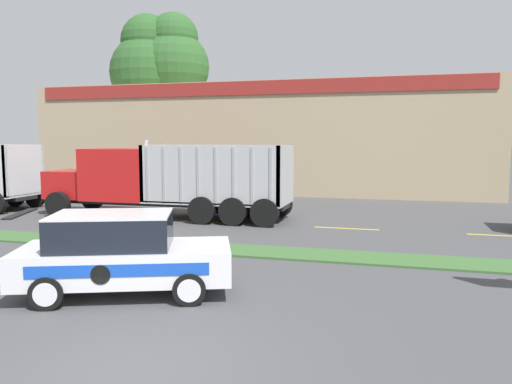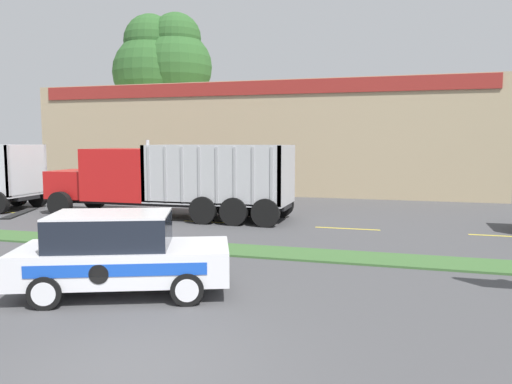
{
  "view_description": "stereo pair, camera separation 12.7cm",
  "coord_description": "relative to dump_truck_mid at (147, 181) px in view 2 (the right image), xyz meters",
  "views": [
    {
      "loc": [
        3.55,
        -6.15,
        3.27
      ],
      "look_at": [
        -0.3,
        7.81,
        1.78
      ],
      "focal_mm": 35.0,
      "sensor_mm": 36.0,
      "label": 1
    },
    {
      "loc": [
        3.67,
        -6.11,
        3.27
      ],
      "look_at": [
        -0.3,
        7.81,
        1.78
      ],
      "focal_mm": 35.0,
      "sensor_mm": 36.0,
      "label": 2
    }
  ],
  "objects": [
    {
      "name": "ground_plane",
      "position": [
        6.75,
        -13.25,
        -1.53
      ],
      "size": [
        600.0,
        600.0,
        0.0
      ],
      "primitive_type": "plane",
      "color": "#474749"
    },
    {
      "name": "grass_verge",
      "position": [
        6.75,
        -5.5,
        -1.5
      ],
      "size": [
        120.0,
        1.51,
        0.06
      ],
      "primitive_type": "cube",
      "color": "#3D6633",
      "rests_on": "ground_plane"
    },
    {
      "name": "centre_line_3",
      "position": [
        -2.14,
        -0.75,
        -1.52
      ],
      "size": [
        2.4,
        0.14,
        0.01
      ],
      "primitive_type": "cube",
      "color": "yellow",
      "rests_on": "ground_plane"
    },
    {
      "name": "centre_line_4",
      "position": [
        3.26,
        -0.75,
        -1.52
      ],
      "size": [
        2.4,
        0.14,
        0.01
      ],
      "primitive_type": "cube",
      "color": "yellow",
      "rests_on": "ground_plane"
    },
    {
      "name": "centre_line_5",
      "position": [
        8.66,
        -0.75,
        -1.52
      ],
      "size": [
        2.4,
        0.14,
        0.01
      ],
      "primitive_type": "cube",
      "color": "yellow",
      "rests_on": "ground_plane"
    },
    {
      "name": "centre_line_6",
      "position": [
        14.06,
        -0.75,
        -1.52
      ],
      "size": [
        2.4,
        0.14,
        0.01
      ],
      "primitive_type": "cube",
      "color": "yellow",
      "rests_on": "ground_plane"
    },
    {
      "name": "dump_truck_mid",
      "position": [
        0.0,
        0.0,
        0.0
      ],
      "size": [
        10.8,
        2.84,
        3.31
      ],
      "color": "black",
      "rests_on": "ground_plane"
    },
    {
      "name": "rally_car",
      "position": [
        4.76,
        -10.12,
        -0.63
      ],
      "size": [
        4.81,
        3.33,
        1.78
      ],
      "color": "white",
      "rests_on": "ground_plane"
    },
    {
      "name": "store_building_backdrop",
      "position": [
        1.75,
        15.06,
        1.87
      ],
      "size": [
        28.8,
        12.1,
        6.79
      ],
      "color": "tan",
      "rests_on": "ground_plane"
    },
    {
      "name": "tree_behind_left",
      "position": [
        -4.73,
        13.4,
        7.32
      ],
      "size": [
        4.97,
        4.97,
        12.13
      ],
      "color": "#473828",
      "rests_on": "ground_plane"
    },
    {
      "name": "tree_behind_centre",
      "position": [
        -6.51,
        13.05,
        6.99
      ],
      "size": [
        5.37,
        5.37,
        12.06
      ],
      "color": "#473828",
      "rests_on": "ground_plane"
    }
  ]
}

